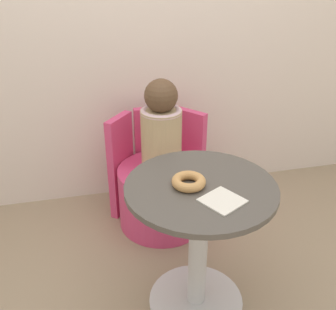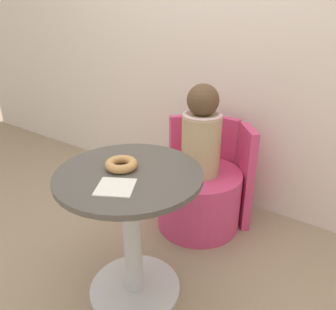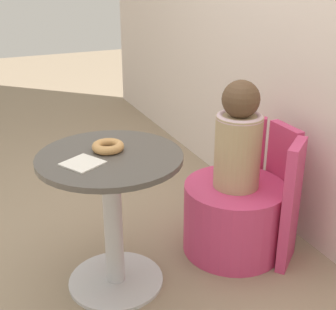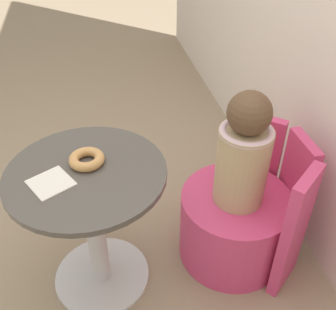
{
  "view_description": "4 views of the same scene",
  "coord_description": "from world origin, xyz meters",
  "px_view_note": "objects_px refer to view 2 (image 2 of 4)",
  "views": [
    {
      "loc": [
        -0.37,
        -1.3,
        1.54
      ],
      "look_at": [
        0.02,
        0.36,
        0.65
      ],
      "focal_mm": 42.0,
      "sensor_mm": 36.0,
      "label": 1
    },
    {
      "loc": [
        0.93,
        -0.91,
        1.32
      ],
      "look_at": [
        0.08,
        0.3,
        0.65
      ],
      "focal_mm": 35.0,
      "sensor_mm": 36.0,
      "label": 2
    },
    {
      "loc": [
        1.89,
        -0.51,
        1.46
      ],
      "look_at": [
        0.06,
        0.3,
        0.62
      ],
      "focal_mm": 50.0,
      "sensor_mm": 36.0,
      "label": 3
    },
    {
      "loc": [
        1.31,
        0.09,
        1.65
      ],
      "look_at": [
        -0.0,
        0.36,
        0.64
      ],
      "focal_mm": 42.0,
      "sensor_mm": 36.0,
      "label": 4
    }
  ],
  "objects_px": {
    "round_table": "(131,216)",
    "donut": "(121,164)",
    "tub_chair": "(199,199)",
    "child_figure": "(202,133)"
  },
  "relations": [
    {
      "from": "round_table",
      "to": "donut",
      "type": "height_order",
      "value": "donut"
    },
    {
      "from": "tub_chair",
      "to": "donut",
      "type": "bearing_deg",
      "value": -92.38
    },
    {
      "from": "tub_chair",
      "to": "child_figure",
      "type": "height_order",
      "value": "child_figure"
    },
    {
      "from": "round_table",
      "to": "tub_chair",
      "type": "distance_m",
      "value": 0.72
    },
    {
      "from": "tub_chair",
      "to": "child_figure",
      "type": "distance_m",
      "value": 0.45
    },
    {
      "from": "round_table",
      "to": "donut",
      "type": "bearing_deg",
      "value": 169.4
    },
    {
      "from": "child_figure",
      "to": "donut",
      "type": "height_order",
      "value": "child_figure"
    },
    {
      "from": "donut",
      "to": "child_figure",
      "type": "bearing_deg",
      "value": 87.62
    },
    {
      "from": "tub_chair",
      "to": "donut",
      "type": "xyz_separation_m",
      "value": [
        -0.03,
        -0.66,
        0.5
      ]
    },
    {
      "from": "tub_chair",
      "to": "donut",
      "type": "relative_size",
      "value": 3.71
    }
  ]
}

